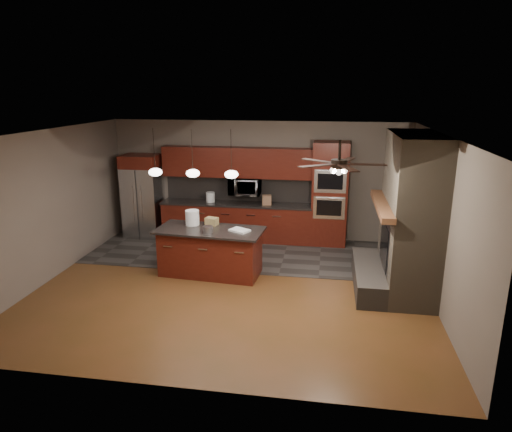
% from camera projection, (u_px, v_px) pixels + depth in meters
% --- Properties ---
extents(ground, '(7.00, 7.00, 0.00)m').
position_uv_depth(ground, '(233.00, 286.00, 8.41)').
color(ground, brown).
rests_on(ground, ground).
extents(ceiling, '(7.00, 6.00, 0.02)m').
position_uv_depth(ceiling, '(231.00, 133.00, 7.65)').
color(ceiling, white).
rests_on(ceiling, back_wall).
extents(back_wall, '(7.00, 0.02, 2.80)m').
position_uv_depth(back_wall, '(258.00, 180.00, 10.88)').
color(back_wall, '#6D6157').
rests_on(back_wall, ground).
extents(right_wall, '(0.02, 6.00, 2.80)m').
position_uv_depth(right_wall, '(440.00, 222.00, 7.50)').
color(right_wall, '#6D6157').
rests_on(right_wall, ground).
extents(left_wall, '(0.02, 6.00, 2.80)m').
position_uv_depth(left_wall, '(50.00, 205.00, 8.56)').
color(left_wall, '#6D6157').
rests_on(left_wall, ground).
extents(slate_tile_patch, '(7.00, 2.40, 0.01)m').
position_uv_depth(slate_tile_patch, '(250.00, 253.00, 10.12)').
color(slate_tile_patch, '#393633').
rests_on(slate_tile_patch, ground).
extents(fireplace_column, '(1.30, 2.10, 2.80)m').
position_uv_depth(fireplace_column, '(406.00, 220.00, 7.98)').
color(fireplace_column, brown).
rests_on(fireplace_column, ground).
extents(back_cabinetry, '(3.59, 0.64, 2.20)m').
position_uv_depth(back_cabinetry, '(237.00, 203.00, 10.85)').
color(back_cabinetry, '#54190F').
rests_on(back_cabinetry, ground).
extents(oven_tower, '(0.80, 0.63, 2.38)m').
position_uv_depth(oven_tower, '(330.00, 194.00, 10.39)').
color(oven_tower, '#54190F').
rests_on(oven_tower, ground).
extents(microwave, '(0.73, 0.41, 0.50)m').
position_uv_depth(microwave, '(245.00, 186.00, 10.71)').
color(microwave, silver).
rests_on(microwave, back_cabinetry).
extents(refrigerator, '(0.85, 0.75, 2.00)m').
position_uv_depth(refrigerator, '(143.00, 196.00, 11.05)').
color(refrigerator, silver).
rests_on(refrigerator, ground).
extents(kitchen_island, '(2.11, 1.09, 0.92)m').
position_uv_depth(kitchen_island, '(210.00, 252.00, 8.85)').
color(kitchen_island, '#54190F').
rests_on(kitchen_island, ground).
extents(white_bucket, '(0.30, 0.30, 0.29)m').
position_uv_depth(white_bucket, '(192.00, 218.00, 8.97)').
color(white_bucket, white).
rests_on(white_bucket, kitchen_island).
extents(paint_can, '(0.21, 0.21, 0.13)m').
position_uv_depth(paint_can, '(208.00, 230.00, 8.50)').
color(paint_can, '#ABAAAF').
rests_on(paint_can, kitchen_island).
extents(paint_tray, '(0.43, 0.39, 0.04)m').
position_uv_depth(paint_tray, '(240.00, 230.00, 8.60)').
color(paint_tray, white).
rests_on(paint_tray, kitchen_island).
extents(cardboard_box, '(0.27, 0.22, 0.15)m').
position_uv_depth(cardboard_box, '(212.00, 221.00, 8.98)').
color(cardboard_box, '#99824F').
rests_on(cardboard_box, kitchen_island).
extents(counter_bucket, '(0.26, 0.26, 0.23)m').
position_uv_depth(counter_bucket, '(210.00, 197.00, 10.87)').
color(counter_bucket, white).
rests_on(counter_bucket, back_cabinetry).
extents(counter_box, '(0.23, 0.19, 0.23)m').
position_uv_depth(counter_box, '(267.00, 200.00, 10.61)').
color(counter_box, '#8F6649').
rests_on(counter_box, back_cabinetry).
extents(pendant_left, '(0.26, 0.26, 0.92)m').
position_uv_depth(pendant_left, '(155.00, 172.00, 8.79)').
color(pendant_left, black).
rests_on(pendant_left, ceiling).
extents(pendant_center, '(0.26, 0.26, 0.92)m').
position_uv_depth(pendant_center, '(193.00, 173.00, 8.68)').
color(pendant_center, black).
rests_on(pendant_center, ceiling).
extents(pendant_right, '(0.26, 0.26, 0.92)m').
position_uv_depth(pendant_right, '(231.00, 174.00, 8.57)').
color(pendant_right, black).
rests_on(pendant_right, ceiling).
extents(ceiling_fan, '(1.27, 1.33, 0.41)m').
position_uv_depth(ceiling_fan, '(339.00, 163.00, 6.71)').
color(ceiling_fan, black).
rests_on(ceiling_fan, ceiling).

